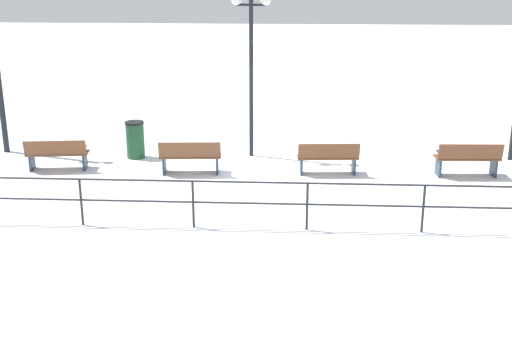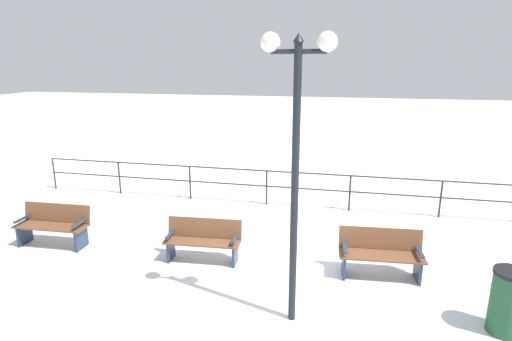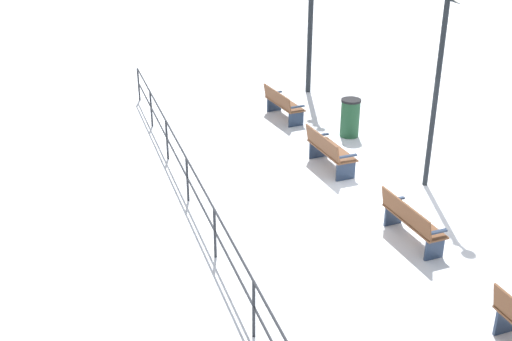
{
  "view_description": "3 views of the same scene",
  "coord_description": "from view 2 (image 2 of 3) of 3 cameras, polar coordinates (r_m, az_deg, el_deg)",
  "views": [
    {
      "loc": [
        -15.78,
        -0.79,
        5.15
      ],
      "look_at": [
        -2.83,
        -0.08,
        0.97
      ],
      "focal_mm": 46.1,
      "sensor_mm": 36.0,
      "label": 1
    },
    {
      "loc": [
        7.14,
        0.98,
        3.91
      ],
      "look_at": [
        -1.8,
        -1.03,
        1.47
      ],
      "focal_mm": 28.9,
      "sensor_mm": 36.0,
      "label": 2
    },
    {
      "loc": [
        -5.93,
        -10.69,
        6.32
      ],
      "look_at": [
        -2.45,
        0.14,
        0.98
      ],
      "focal_mm": 45.22,
      "sensor_mm": 36.0,
      "label": 3
    }
  ],
  "objects": [
    {
      "name": "lamppost_middle",
      "position": [
        5.75,
        5.61,
        6.2
      ],
      "size": [
        0.27,
        1.02,
        4.29
      ],
      "color": "black",
      "rests_on": "ground"
    },
    {
      "name": "ground_plane",
      "position": [
        8.2,
        4.37,
        -13.61
      ],
      "size": [
        80.0,
        80.0,
        0.0
      ],
      "primitive_type": "plane",
      "color": "white",
      "rests_on": "ground"
    },
    {
      "name": "bench_second",
      "position": [
        8.43,
        -7.33,
        -9.44
      ],
      "size": [
        0.58,
        1.55,
        0.85
      ],
      "rotation": [
        0.0,
        0.0,
        0.07
      ],
      "color": "brown",
      "rests_on": "ground"
    },
    {
      "name": "bench_nearest",
      "position": [
        10.05,
        -26.24,
        -6.72
      ],
      "size": [
        0.61,
        1.59,
        0.89
      ],
      "rotation": [
        0.0,
        0.0,
        0.04
      ],
      "color": "brown",
      "rests_on": "ground"
    },
    {
      "name": "trash_bin",
      "position": [
        7.31,
        31.5,
        -15.24
      ],
      "size": [
        0.51,
        0.51,
        1.0
      ],
      "color": "#1E4C2D",
      "rests_on": "ground"
    },
    {
      "name": "waterfront_railing",
      "position": [
        11.28,
        7.14,
        -1.83
      ],
      "size": [
        0.05,
        15.93,
        1.0
      ],
      "color": "#26282D",
      "rests_on": "ground"
    },
    {
      "name": "bench_third",
      "position": [
        8.14,
        16.87,
        -10.88
      ],
      "size": [
        0.69,
        1.57,
        0.88
      ],
      "rotation": [
        0.0,
        0.0,
        0.08
      ],
      "color": "brown",
      "rests_on": "ground"
    }
  ]
}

